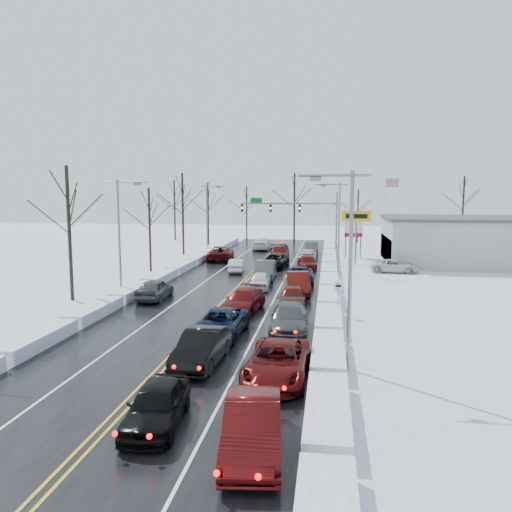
% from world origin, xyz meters
% --- Properties ---
extents(ground, '(160.00, 160.00, 0.00)m').
position_xyz_m(ground, '(0.00, 0.00, 0.00)').
color(ground, white).
rests_on(ground, ground).
extents(road_surface, '(14.00, 84.00, 0.01)m').
position_xyz_m(road_surface, '(0.00, 2.00, 0.01)').
color(road_surface, black).
rests_on(road_surface, ground).
extents(snow_bank_left, '(1.55, 72.00, 0.74)m').
position_xyz_m(snow_bank_left, '(-7.60, 2.00, 0.00)').
color(snow_bank_left, white).
rests_on(snow_bank_left, ground).
extents(snow_bank_right, '(1.55, 72.00, 0.74)m').
position_xyz_m(snow_bank_right, '(7.60, 2.00, 0.00)').
color(snow_bank_right, white).
rests_on(snow_bank_right, ground).
extents(traffic_signal_mast, '(13.28, 0.39, 8.00)m').
position_xyz_m(traffic_signal_mast, '(3.45, 27.99, 5.48)').
color(traffic_signal_mast, slate).
rests_on(traffic_signal_mast, ground).
extents(tires_plus_sign, '(3.20, 0.34, 6.00)m').
position_xyz_m(tires_plus_sign, '(10.50, 15.99, 4.99)').
color(tires_plus_sign, slate).
rests_on(tires_plus_sign, ground).
extents(used_vehicles_sign, '(2.20, 0.22, 4.65)m').
position_xyz_m(used_vehicles_sign, '(10.50, 22.00, 3.32)').
color(used_vehicles_sign, slate).
rests_on(used_vehicles_sign, ground).
extents(speed_limit_sign, '(0.55, 0.09, 2.35)m').
position_xyz_m(speed_limit_sign, '(8.20, -8.00, 1.63)').
color(speed_limit_sign, slate).
rests_on(speed_limit_sign, ground).
extents(flagpole, '(1.87, 1.20, 10.00)m').
position_xyz_m(flagpole, '(15.17, 30.00, 5.93)').
color(flagpole, silver).
rests_on(flagpole, ground).
extents(dealership_building, '(20.40, 12.40, 5.30)m').
position_xyz_m(dealership_building, '(23.98, 18.00, 2.66)').
color(dealership_building, '#A3A49F').
rests_on(dealership_building, ground).
extents(streetlight_se, '(3.20, 0.25, 9.00)m').
position_xyz_m(streetlight_se, '(8.30, -18.00, 5.31)').
color(streetlight_se, slate).
rests_on(streetlight_se, ground).
extents(streetlight_ne, '(3.20, 0.25, 9.00)m').
position_xyz_m(streetlight_ne, '(8.30, 10.00, 5.31)').
color(streetlight_ne, slate).
rests_on(streetlight_ne, ground).
extents(streetlight_sw, '(3.20, 0.25, 9.00)m').
position_xyz_m(streetlight_sw, '(-8.30, -4.00, 5.31)').
color(streetlight_sw, slate).
rests_on(streetlight_sw, ground).
extents(streetlight_nw, '(3.20, 0.25, 9.00)m').
position_xyz_m(streetlight_nw, '(-8.30, 24.00, 5.31)').
color(streetlight_nw, slate).
rests_on(streetlight_nw, ground).
extents(tree_left_b, '(4.00, 4.00, 10.00)m').
position_xyz_m(tree_left_b, '(-11.50, -6.00, 6.99)').
color(tree_left_b, '#2D231C').
rests_on(tree_left_b, ground).
extents(tree_left_c, '(3.40, 3.40, 8.50)m').
position_xyz_m(tree_left_c, '(-10.50, 8.00, 5.94)').
color(tree_left_c, '#2D231C').
rests_on(tree_left_c, ground).
extents(tree_left_d, '(4.20, 4.20, 10.50)m').
position_xyz_m(tree_left_d, '(-11.20, 22.00, 7.33)').
color(tree_left_d, '#2D231C').
rests_on(tree_left_d, ground).
extents(tree_left_e, '(3.80, 3.80, 9.50)m').
position_xyz_m(tree_left_e, '(-10.80, 34.00, 6.64)').
color(tree_left_e, '#2D231C').
rests_on(tree_left_e, ground).
extents(tree_far_a, '(4.00, 4.00, 10.00)m').
position_xyz_m(tree_far_a, '(-18.00, 40.00, 6.99)').
color(tree_far_a, '#2D231C').
rests_on(tree_far_a, ground).
extents(tree_far_b, '(3.60, 3.60, 9.00)m').
position_xyz_m(tree_far_b, '(-6.00, 41.00, 6.29)').
color(tree_far_b, '#2D231C').
rests_on(tree_far_b, ground).
extents(tree_far_c, '(4.40, 4.40, 11.00)m').
position_xyz_m(tree_far_c, '(2.00, 39.00, 7.68)').
color(tree_far_c, '#2D231C').
rests_on(tree_far_c, ground).
extents(tree_far_d, '(3.40, 3.40, 8.50)m').
position_xyz_m(tree_far_d, '(12.00, 40.50, 5.94)').
color(tree_far_d, '#2D231C').
rests_on(tree_far_d, ground).
extents(tree_far_e, '(4.20, 4.20, 10.50)m').
position_xyz_m(tree_far_e, '(28.00, 41.00, 7.33)').
color(tree_far_e, '#2D231C').
rests_on(tree_far_e, ground).
extents(queued_car_0, '(2.14, 4.56, 1.51)m').
position_xyz_m(queued_car_0, '(1.72, -24.57, 0.00)').
color(queued_car_0, black).
rests_on(queued_car_0, ground).
extents(queued_car_1, '(1.96, 5.06, 1.64)m').
position_xyz_m(queued_car_1, '(1.70, -18.32, 0.00)').
color(queued_car_1, black).
rests_on(queued_car_1, ground).
extents(queued_car_2, '(2.73, 5.49, 1.50)m').
position_xyz_m(queued_car_2, '(1.56, -13.70, 0.00)').
color(queued_car_2, black).
rests_on(queued_car_2, ground).
extents(queued_car_3, '(2.74, 5.41, 1.51)m').
position_xyz_m(queued_car_3, '(1.87, -7.69, 0.00)').
color(queued_car_3, '#520B0B').
rests_on(queued_car_3, ground).
extents(queued_car_4, '(1.89, 4.14, 1.38)m').
position_xyz_m(queued_car_4, '(1.88, 0.25, 0.00)').
color(queued_car_4, white).
rests_on(queued_car_4, ground).
extents(queued_car_5, '(2.00, 5.19, 1.69)m').
position_xyz_m(queued_car_5, '(1.70, 5.17, 0.00)').
color(queued_car_5, '#414447').
rests_on(queued_car_5, ground).
extents(queued_car_6, '(3.03, 5.54, 1.47)m').
position_xyz_m(queued_car_6, '(1.79, 12.07, 0.00)').
color(queued_car_6, black).
rests_on(queued_car_6, ground).
extents(queued_car_7, '(2.91, 5.76, 1.60)m').
position_xyz_m(queued_car_7, '(1.67, 18.87, 0.00)').
color(queued_car_7, '#480E09').
rests_on(queued_car_7, ground).
extents(queued_car_8, '(2.01, 4.41, 1.47)m').
position_xyz_m(queued_car_8, '(1.59, 23.37, 0.00)').
color(queued_car_8, black).
rests_on(queued_car_8, ground).
extents(queued_car_9, '(2.31, 5.17, 1.65)m').
position_xyz_m(queued_car_9, '(5.28, -25.85, 0.00)').
color(queued_car_9, '#48090A').
rests_on(queued_car_9, ground).
extents(queued_car_10, '(2.77, 5.70, 1.56)m').
position_xyz_m(queued_car_10, '(5.42, -19.66, 0.00)').
color(queued_car_10, '#4D0A0A').
rests_on(queued_car_10, ground).
extents(queued_car_11, '(2.45, 5.50, 1.57)m').
position_xyz_m(queued_car_11, '(5.32, -12.14, 0.00)').
color(queued_car_11, '#424548').
rests_on(queued_car_11, ground).
extents(queued_car_12, '(1.96, 4.50, 1.51)m').
position_xyz_m(queued_car_12, '(5.07, -5.99, 0.00)').
color(queued_car_12, '#53110B').
rests_on(queued_car_12, ground).
extents(queued_car_13, '(2.34, 5.29, 1.69)m').
position_xyz_m(queued_car_13, '(5.16, -1.04, 0.00)').
color(queued_car_13, '#480E09').
rests_on(queued_car_13, ground).
extents(queued_car_14, '(2.66, 5.19, 1.40)m').
position_xyz_m(queued_car_14, '(5.06, 3.54, 0.00)').
color(queued_car_14, black).
rests_on(queued_car_14, ground).
extents(queued_car_15, '(2.21, 4.77, 1.35)m').
position_xyz_m(queued_car_15, '(5.34, 11.87, 0.00)').
color(queued_car_15, '#4E0C0A').
rests_on(queued_car_15, ground).
extents(queued_car_16, '(2.36, 4.70, 1.54)m').
position_xyz_m(queued_car_16, '(5.06, 16.85, 0.00)').
color(queued_car_16, '#B9B9BC').
rests_on(queued_car_16, ground).
extents(queued_car_17, '(2.12, 4.92, 1.58)m').
position_xyz_m(queued_car_17, '(5.23, 24.66, 0.00)').
color(queued_car_17, '#3F4244').
rests_on(queued_car_17, ground).
extents(oncoming_car_0, '(1.88, 4.20, 1.34)m').
position_xyz_m(oncoming_car_0, '(-1.69, 8.66, 0.00)').
color(oncoming_car_0, silver).
rests_on(oncoming_car_0, ground).
extents(oncoming_car_1, '(3.52, 6.39, 1.69)m').
position_xyz_m(oncoming_car_1, '(-5.14, 17.02, 0.00)').
color(oncoming_car_1, '#4F0A0D').
rests_on(oncoming_car_1, ground).
extents(oncoming_car_2, '(2.59, 5.80, 1.65)m').
position_xyz_m(oncoming_car_2, '(-1.68, 28.66, 0.00)').
color(oncoming_car_2, white).
rests_on(oncoming_car_2, ground).
extents(oncoming_car_3, '(1.93, 4.68, 1.59)m').
position_xyz_m(oncoming_car_3, '(-5.42, -4.90, 0.00)').
color(oncoming_car_3, '#44474A').
rests_on(oncoming_car_3, ground).
extents(parked_car_0, '(4.87, 2.45, 1.32)m').
position_xyz_m(parked_car_0, '(14.09, 10.83, 0.00)').
color(parked_car_0, silver).
rests_on(parked_car_0, ground).
extents(parked_car_1, '(1.91, 4.65, 1.35)m').
position_xyz_m(parked_car_1, '(16.80, 16.97, 0.00)').
color(parked_car_1, '#A7ABAF').
rests_on(parked_car_1, ground).
extents(parked_car_2, '(1.98, 4.06, 1.33)m').
position_xyz_m(parked_car_2, '(15.15, 22.53, 0.00)').
color(parked_car_2, black).
rests_on(parked_car_2, ground).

